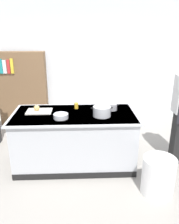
# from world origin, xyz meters

# --- Properties ---
(ground_plane) EXTENTS (10.00, 10.00, 0.00)m
(ground_plane) POSITION_xyz_m (0.00, 0.00, 0.00)
(ground_plane) COLOR #9E9991
(back_wall) EXTENTS (6.40, 0.12, 3.00)m
(back_wall) POSITION_xyz_m (0.00, 2.10, 1.50)
(back_wall) COLOR silver
(back_wall) RESTS_ON ground_plane
(counter_island) EXTENTS (1.98, 0.98, 0.90)m
(counter_island) POSITION_xyz_m (0.00, -0.00, 0.47)
(counter_island) COLOR #B7BABF
(counter_island) RESTS_ON ground_plane
(cutting_board) EXTENTS (0.40, 0.28, 0.02)m
(cutting_board) POSITION_xyz_m (-0.57, 0.10, 0.91)
(cutting_board) COLOR silver
(cutting_board) RESTS_ON counter_island
(onion) EXTENTS (0.09, 0.09, 0.09)m
(onion) POSITION_xyz_m (-0.61, 0.11, 0.97)
(onion) COLOR tan
(onion) RESTS_ON cutting_board
(stock_pot) EXTENTS (0.34, 0.27, 0.15)m
(stock_pot) POSITION_xyz_m (0.43, -0.12, 0.98)
(stock_pot) COLOR #B7BABF
(stock_pot) RESTS_ON counter_island
(sauce_pan) EXTENTS (0.22, 0.16, 0.11)m
(sauce_pan) POSITION_xyz_m (0.62, 0.14, 0.95)
(sauce_pan) COLOR #99999E
(sauce_pan) RESTS_ON counter_island
(mixing_bowl) EXTENTS (0.22, 0.22, 0.07)m
(mixing_bowl) POSITION_xyz_m (-0.20, -0.20, 0.94)
(mixing_bowl) COLOR #B7BABF
(mixing_bowl) RESTS_ON counter_island
(juice_cup) EXTENTS (0.07, 0.07, 0.10)m
(juice_cup) POSITION_xyz_m (0.03, 0.25, 0.95)
(juice_cup) COLOR yellow
(juice_cup) RESTS_ON counter_island
(trash_bin) EXTENTS (0.45, 0.45, 0.54)m
(trash_bin) POSITION_xyz_m (1.15, -0.80, 0.27)
(trash_bin) COLOR white
(trash_bin) RESTS_ON ground_plane
(bookshelf) EXTENTS (1.10, 0.31, 1.70)m
(bookshelf) POSITION_xyz_m (-1.23, 1.80, 0.85)
(bookshelf) COLOR brown
(bookshelf) RESTS_ON ground_plane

